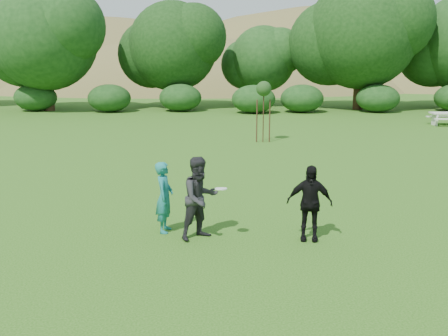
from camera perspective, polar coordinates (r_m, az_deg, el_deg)
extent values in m
plane|color=#19470C|center=(10.62, -0.08, -9.41)|extent=(120.00, 120.00, 0.00)
imported|color=#197170|center=(11.54, -6.83, -3.32)|extent=(0.44, 0.63, 1.65)
imported|color=#252527|center=(11.03, -2.75, -3.45)|extent=(1.15, 1.11, 1.86)
imported|color=black|center=(11.10, 9.74, -3.96)|extent=(1.04, 0.54, 1.70)
cylinder|color=white|center=(10.75, -0.34, -2.38)|extent=(0.27, 0.27, 0.05)
cylinder|color=#3A2216|center=(23.47, 4.52, 5.99)|extent=(0.05, 0.05, 2.50)
sphere|color=#214318|center=(23.36, 4.57, 9.03)|extent=(0.70, 0.70, 0.70)
cylinder|color=#3E2418|center=(23.48, 3.77, 5.39)|extent=(0.06, 0.06, 2.00)
cylinder|color=#3D2418|center=(23.53, 5.24, 5.38)|extent=(0.06, 0.06, 2.00)
cube|color=beige|center=(31.91, 24.09, 5.76)|extent=(1.80, 0.75, 0.08)
cube|color=beige|center=(31.70, 22.95, 5.12)|extent=(0.10, 0.70, 0.68)
cube|color=beige|center=(32.49, 23.62, 5.40)|extent=(1.80, 0.28, 0.06)
ellipsoid|color=olive|center=(85.21, -16.84, 1.33)|extent=(110.00, 70.00, 44.00)
ellipsoid|color=olive|center=(86.19, 13.64, 0.15)|extent=(100.00, 64.00, 52.00)
ellipsoid|color=olive|center=(69.02, -3.94, 2.98)|extent=(80.00, 50.00, 28.00)
ellipsoid|color=olive|center=(76.72, 23.30, 3.79)|extent=(60.00, 44.00, 24.00)
cylinder|color=#3A2616|center=(39.15, -19.43, 8.50)|extent=(0.73, 0.73, 3.15)
sphere|color=#194214|center=(39.10, -19.84, 13.84)|extent=(7.54, 7.54, 7.54)
cylinder|color=#3A2616|center=(39.13, -5.75, 8.89)|extent=(0.68, 0.68, 2.80)
sphere|color=#194214|center=(39.05, -5.86, 13.66)|extent=(6.73, 6.73, 6.73)
cylinder|color=#3A2616|center=(41.04, 4.43, 8.73)|extent=(0.60, 0.60, 2.27)
sphere|color=#194214|center=(40.94, 4.50, 12.33)|extent=(5.22, 5.22, 5.22)
cylinder|color=#3A2616|center=(39.18, 15.15, 8.91)|extent=(0.76, 0.76, 3.32)
sphere|color=#194214|center=(39.15, 15.50, 14.61)|extent=(8.12, 8.12, 8.12)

